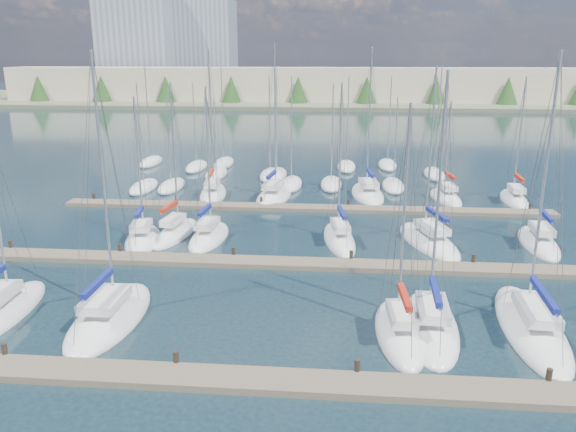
# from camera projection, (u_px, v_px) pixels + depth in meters

# --- Properties ---
(ground) EXTENTS (400.00, 400.00, 0.00)m
(ground) POSITION_uv_depth(u_px,v_px,m) (317.00, 153.00, 79.32)
(ground) COLOR #1B2E36
(ground) RESTS_ON ground
(dock_near) EXTENTS (44.00, 1.93, 1.10)m
(dock_near) POSITION_uv_depth(u_px,v_px,m) (263.00, 381.00, 23.79)
(dock_near) COLOR #6B5E4C
(dock_near) RESTS_ON ground
(dock_mid) EXTENTS (44.00, 1.93, 1.10)m
(dock_mid) POSITION_uv_depth(u_px,v_px,m) (291.00, 263.00, 37.19)
(dock_mid) COLOR #6B5E4C
(dock_mid) RESTS_ON ground
(dock_far) EXTENTS (44.00, 1.93, 1.10)m
(dock_far) POSITION_uv_depth(u_px,v_px,m) (304.00, 208.00, 50.59)
(dock_far) COLOR #6B5E4C
(dock_far) RESTS_ON ground
(sailboat_r) EXTENTS (2.55, 7.48, 12.30)m
(sailboat_r) POSITION_uv_depth(u_px,v_px,m) (514.00, 200.00, 53.33)
(sailboat_r) COLOR white
(sailboat_r) RESTS_ON ground
(sailboat_e) EXTENTS (3.24, 8.69, 13.55)m
(sailboat_e) POSITION_uv_depth(u_px,v_px,m) (430.00, 325.00, 28.61)
(sailboat_e) COLOR white
(sailboat_e) RESTS_ON ground
(sailboat_h) EXTENTS (3.70, 6.93, 11.38)m
(sailboat_h) POSITION_uv_depth(u_px,v_px,m) (143.00, 239.00, 41.91)
(sailboat_h) COLOR white
(sailboat_h) RESTS_ON ground
(sailboat_o) EXTENTS (3.82, 8.47, 15.26)m
(sailboat_o) POSITION_uv_depth(u_px,v_px,m) (274.00, 196.00, 54.73)
(sailboat_o) COLOR white
(sailboat_o) RESTS_ON ground
(sailboat_i) EXTENTS (2.88, 7.56, 12.30)m
(sailboat_i) POSITION_uv_depth(u_px,v_px,m) (176.00, 233.00, 43.35)
(sailboat_i) COLOR white
(sailboat_i) RESTS_ON ground
(sailboat_j) EXTENTS (2.84, 7.12, 12.02)m
(sailboat_j) POSITION_uv_depth(u_px,v_px,m) (209.00, 237.00, 42.47)
(sailboat_j) COLOR white
(sailboat_j) RESTS_ON ground
(sailboat_l) EXTENTS (5.09, 9.42, 13.49)m
(sailboat_l) POSITION_uv_depth(u_px,v_px,m) (428.00, 241.00, 41.59)
(sailboat_l) COLOR white
(sailboat_l) RESTS_ON ground
(sailboat_f) EXTENTS (3.51, 10.47, 14.46)m
(sailboat_f) POSITION_uv_depth(u_px,v_px,m) (531.00, 326.00, 28.53)
(sailboat_f) COLOR white
(sailboat_f) RESTS_ON ground
(sailboat_b) EXTENTS (3.05, 8.33, 11.43)m
(sailboat_b) POSITION_uv_depth(u_px,v_px,m) (4.00, 311.00, 30.20)
(sailboat_b) COLOR white
(sailboat_b) RESTS_ON ground
(sailboat_k) EXTENTS (3.23, 8.20, 12.30)m
(sailboat_k) POSITION_uv_depth(u_px,v_px,m) (339.00, 239.00, 42.01)
(sailboat_k) COLOR white
(sailboat_k) RESTS_ON ground
(sailboat_n) EXTENTS (3.43, 8.47, 14.81)m
(sailboat_n) POSITION_uv_depth(u_px,v_px,m) (213.00, 194.00, 55.60)
(sailboat_n) COLOR white
(sailboat_n) RESTS_ON ground
(sailboat_d) EXTENTS (2.61, 7.38, 12.14)m
(sailboat_d) POSITION_uv_depth(u_px,v_px,m) (399.00, 332.00, 27.87)
(sailboat_d) COLOR white
(sailboat_d) RESTS_ON ground
(sailboat_c) EXTENTS (3.36, 8.80, 14.47)m
(sailboat_c) POSITION_uv_depth(u_px,v_px,m) (110.00, 316.00, 29.59)
(sailboat_c) COLOR white
(sailboat_c) RESTS_ON ground
(sailboat_q) EXTENTS (3.21, 6.95, 10.09)m
(sailboat_q) POSITION_uv_depth(u_px,v_px,m) (446.00, 198.00, 54.08)
(sailboat_q) COLOR white
(sailboat_q) RESTS_ON ground
(sailboat_p) EXTENTS (3.82, 9.16, 14.94)m
(sailboat_p) POSITION_uv_depth(u_px,v_px,m) (368.00, 194.00, 55.67)
(sailboat_p) COLOR white
(sailboat_p) RESTS_ON ground
(sailboat_m) EXTENTS (2.94, 7.84, 10.94)m
(sailboat_m) POSITION_uv_depth(u_px,v_px,m) (539.00, 243.00, 41.18)
(sailboat_m) COLOR white
(sailboat_m) RESTS_ON ground
(distant_boats) EXTENTS (36.93, 20.75, 13.30)m
(distant_boats) POSITION_uv_depth(u_px,v_px,m) (274.00, 174.00, 64.08)
(distant_boats) COLOR #9EA0A5
(distant_boats) RESTS_ON ground
(shoreline) EXTENTS (400.00, 60.00, 38.00)m
(shoreline) POSITION_uv_depth(u_px,v_px,m) (284.00, 76.00, 164.29)
(shoreline) COLOR #666B51
(shoreline) RESTS_ON ground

